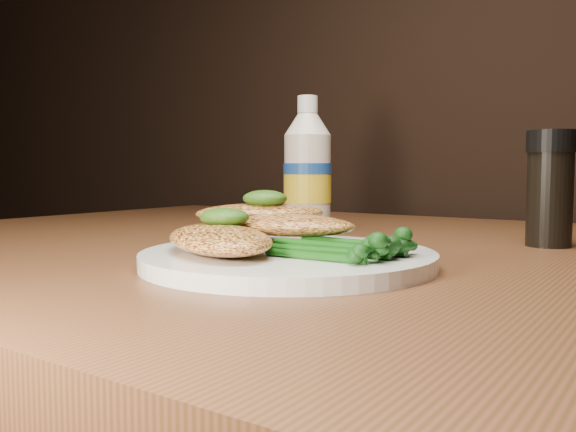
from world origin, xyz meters
The scene contains 9 objects.
plate centered at (0.02, 0.90, 0.76)m, with size 0.24×0.24×0.01m, color white.
chicken_front centered at (-0.02, 0.86, 0.77)m, with size 0.14×0.07×0.02m, color #F8AD4E.
chicken_mid centered at (0.00, 0.93, 0.78)m, with size 0.12×0.06×0.02m, color #F8AD4E.
chicken_back centered at (-0.04, 0.94, 0.79)m, with size 0.12×0.06×0.02m, color #F8AD4E.
pesto_front centered at (-0.03, 0.88, 0.79)m, with size 0.04×0.04×0.02m, color black.
pesto_back centered at (-0.03, 0.94, 0.80)m, with size 0.04×0.04×0.02m, color black.
broccolini_bundle centered at (0.06, 0.91, 0.77)m, with size 0.12×0.09×0.02m, color #165312, non-canonical shape.
mayo_bottle centered at (-0.11, 1.13, 0.83)m, with size 0.06×0.06×0.17m, color beige, non-canonical shape.
pepper_grinder centered at (0.17, 1.15, 0.81)m, with size 0.05×0.05×0.12m, color black, non-canonical shape.
Camera 1 is at (0.29, 0.51, 0.83)m, focal length 37.45 mm.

